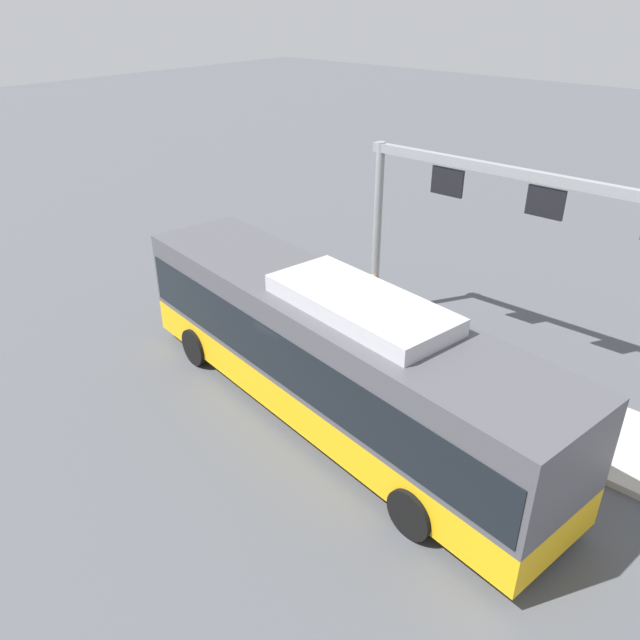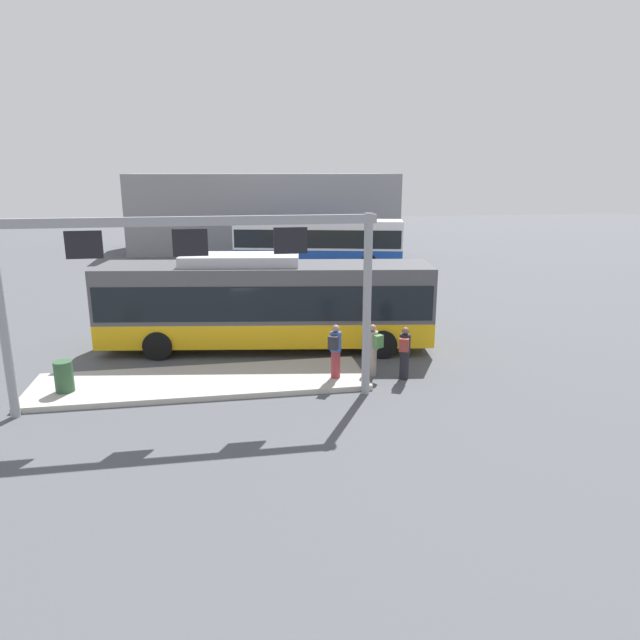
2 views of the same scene
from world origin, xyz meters
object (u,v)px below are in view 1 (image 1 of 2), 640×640
Objects in this scene: bus_main at (331,349)px; person_waiting_mid at (373,299)px; person_boarding at (318,282)px; person_waiting_near at (329,296)px.

bus_main is 7.17× the size of person_waiting_mid.
person_boarding and person_waiting_near have the same top height.
person_boarding is 1.00× the size of person_waiting_near.
person_waiting_near is at bearing -42.54° from person_waiting_mid.
person_waiting_mid reaches higher than person_boarding.
person_boarding is at bearing -36.59° from bus_main.
person_waiting_near is at bearing 85.59° from person_boarding.
person_waiting_mid is at bearing 113.27° from person_boarding.
person_waiting_near is at bearing -39.96° from bus_main.
bus_main is 5.64m from person_boarding.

